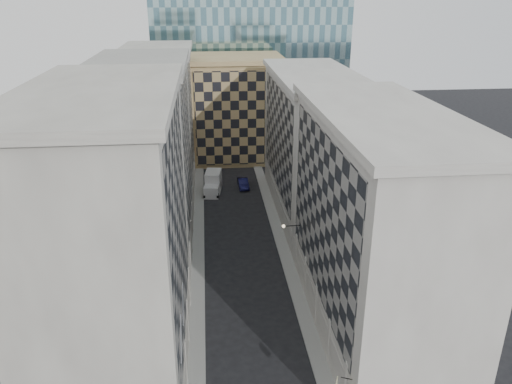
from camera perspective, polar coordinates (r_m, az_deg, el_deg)
sidewalk_west at (r=61.49m, az=-6.62°, el=-6.97°), size 1.50×100.00×0.15m
sidewalk_east at (r=62.10m, az=3.17°, el=-6.53°), size 1.50×100.00×0.15m
bldg_left_a at (r=39.84m, az=-15.71°, el=-5.65°), size 10.80×22.80×23.70m
bldg_left_b at (r=60.16m, az=-12.45°, el=3.69°), size 10.80×22.80×22.70m
bldg_left_c at (r=81.37m, az=-10.84°, el=8.24°), size 10.80×22.80×21.70m
bldg_right_a at (r=45.77m, az=13.31°, el=-3.75°), size 10.80×26.80×20.70m
bldg_right_b at (r=70.26m, az=6.42°, el=5.47°), size 10.80×28.80×19.70m
tan_block at (r=94.08m, az=-2.24°, el=9.60°), size 16.80×14.80×18.80m
church_tower at (r=105.88m, az=-4.07°, el=20.53°), size 7.20×7.20×51.50m
flagpoles_left at (r=37.00m, az=-8.46°, el=-14.32°), size 0.10×6.33×2.33m
bracket_lamp at (r=53.90m, az=3.35°, el=-3.91°), size 1.98×0.36×0.36m
box_truck at (r=78.99m, az=-4.95°, el=0.94°), size 3.07×6.05×3.18m
dark_car at (r=80.76m, az=-1.49°, el=1.01°), size 1.78×4.53×1.47m
shop_sign at (r=38.47m, az=9.29°, el=-20.76°), size 1.26×0.68×0.80m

